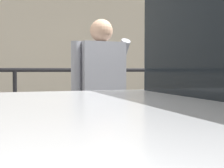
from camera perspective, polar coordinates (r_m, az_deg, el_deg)
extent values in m
cube|color=#ADA8A0|center=(4.08, -0.31, -14.45)|extent=(36.00, 2.59, 0.15)
cylinder|color=slate|center=(3.30, 8.62, -7.18)|extent=(0.07, 0.07, 1.13)
cylinder|color=#939699|center=(3.26, 8.70, 5.08)|extent=(0.19, 0.19, 0.28)
sphere|color=silver|center=(3.27, 8.72, 8.08)|extent=(0.18, 0.18, 0.18)
cube|color=black|center=(3.18, 9.66, 6.24)|extent=(0.10, 0.02, 0.07)
cube|color=white|center=(3.18, 9.65, 4.24)|extent=(0.11, 0.02, 0.09)
cylinder|color=#1E233F|center=(3.02, -3.67, -11.35)|extent=(0.15, 0.15, 0.79)
cylinder|color=#1E233F|center=(3.10, -0.14, -11.00)|extent=(0.15, 0.15, 0.79)
cube|color=gray|center=(2.97, -1.90, 1.85)|extent=(0.43, 0.26, 0.59)
sphere|color=tan|center=(2.99, -1.91, 9.57)|extent=(0.21, 0.21, 0.21)
cylinder|color=gray|center=(2.88, -6.50, 2.15)|extent=(0.09, 0.09, 0.56)
cylinder|color=gray|center=(3.20, 1.26, 3.47)|extent=(0.13, 0.39, 0.51)
cylinder|color=black|center=(4.96, -4.42, 2.52)|extent=(24.00, 0.06, 0.06)
cylinder|color=black|center=(4.99, -4.40, -3.28)|extent=(24.00, 0.05, 0.05)
cylinder|color=black|center=(4.84, -17.03, -4.23)|extent=(0.06, 0.06, 1.12)
cylinder|color=black|center=(5.37, 6.95, -3.48)|extent=(0.06, 0.06, 1.12)
cube|color=#ADA38E|center=(7.63, -9.62, 4.83)|extent=(32.00, 0.50, 3.16)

